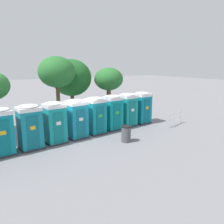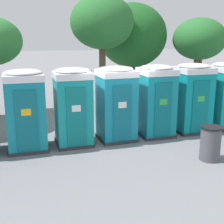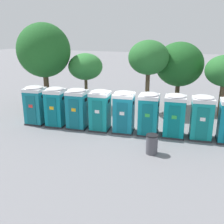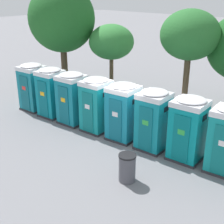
{
  "view_description": "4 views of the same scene",
  "coord_description": "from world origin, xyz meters",
  "views": [
    {
      "loc": [
        -5.35,
        -12.98,
        4.7
      ],
      "look_at": [
        2.94,
        0.03,
        1.31
      ],
      "focal_mm": 35.0,
      "sensor_mm": 36.0,
      "label": 1
    },
    {
      "loc": [
        -2.33,
        -10.31,
        3.57
      ],
      "look_at": [
        -0.12,
        -0.28,
        0.98
      ],
      "focal_mm": 50.0,
      "sensor_mm": 36.0,
      "label": 2
    },
    {
      "loc": [
        4.51,
        -14.63,
        5.94
      ],
      "look_at": [
        -0.71,
        -0.33,
        1.2
      ],
      "focal_mm": 42.0,
      "sensor_mm": 36.0,
      "label": 3
    },
    {
      "loc": [
        8.08,
        -9.79,
        6.26
      ],
      "look_at": [
        -0.57,
        -0.32,
        1.11
      ],
      "focal_mm": 50.0,
      "sensor_mm": 36.0,
      "label": 4
    }
  ],
  "objects": [
    {
      "name": "portapotty_2",
      "position": [
        -2.93,
        -0.6,
        1.28
      ],
      "size": [
        1.31,
        1.29,
        2.54
      ],
      "color": "#2D2D33",
      "rests_on": "ground"
    },
    {
      "name": "ground_plane",
      "position": [
        0.0,
        0.0,
        0.0
      ],
      "size": [
        120.0,
        120.0,
        0.0
      ],
      "primitive_type": "plane",
      "color": "slate"
    },
    {
      "name": "portapotty_3",
      "position": [
        -1.45,
        -0.44,
        1.28
      ],
      "size": [
        1.26,
        1.29,
        2.54
      ],
      "color": "#2D2D33",
      "rests_on": "ground"
    },
    {
      "name": "portapotty_6",
      "position": [
        2.99,
        0.06,
        1.28
      ],
      "size": [
        1.32,
        1.29,
        2.54
      ],
      "color": "#2D2D33",
      "rests_on": "ground"
    },
    {
      "name": "street_tree_0",
      "position": [
        5.66,
        4.9,
        3.26
      ],
      "size": [
        2.75,
        2.75,
        4.39
      ],
      "color": "brown",
      "rests_on": "ground"
    },
    {
      "name": "trash_can",
      "position": [
        2.26,
        -2.65,
        0.51
      ],
      "size": [
        0.62,
        0.62,
        1.01
      ],
      "color": "#4C4C54",
      "rests_on": "ground"
    },
    {
      "name": "street_tree_3",
      "position": [
        2.42,
        6.17,
        3.46
      ],
      "size": [
        3.66,
        3.66,
        5.16
      ],
      "color": "#4C3826",
      "rests_on": "ground"
    },
    {
      "name": "street_tree_4",
      "position": [
        0.42,
        4.26,
        4.06
      ],
      "size": [
        2.93,
        2.93,
        5.33
      ],
      "color": "brown",
      "rests_on": "ground"
    },
    {
      "name": "portapotty_5",
      "position": [
        1.51,
        -0.13,
        1.28
      ],
      "size": [
        1.25,
        1.29,
        2.54
      ],
      "color": "#2D2D33",
      "rests_on": "ground"
    },
    {
      "name": "portapotty_4",
      "position": [
        0.03,
        -0.27,
        1.28
      ],
      "size": [
        1.34,
        1.33,
        2.54
      ],
      "color": "#2D2D33",
      "rests_on": "ground"
    }
  ]
}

